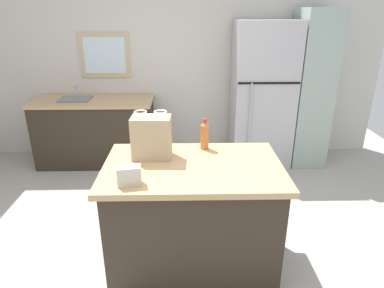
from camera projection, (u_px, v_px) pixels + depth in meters
The scene contains 9 objects.
ground at pixel (175, 261), 2.88m from camera, with size 6.84×6.84×0.00m, color #ADA89E.
back_wall at pixel (176, 59), 4.67m from camera, with size 5.70×0.13×2.75m.
kitchen_island at pixel (193, 215), 2.72m from camera, with size 1.37×0.88×0.91m.
refrigerator at pixel (262, 95), 4.47m from camera, with size 0.78×0.69×1.90m.
tall_cabinet at pixel (310, 90), 4.46m from camera, with size 0.46×0.61×2.04m.
sink_counter at pixel (96, 131), 4.62m from camera, with size 1.58×0.68×1.08m.
shopping_bag at pixel (152, 137), 2.62m from camera, with size 0.31×0.20×0.38m.
small_box at pixel (129, 176), 2.24m from camera, with size 0.16×0.08×0.13m, color beige.
bottle at pixel (205, 135), 2.81m from camera, with size 0.07×0.07×0.26m.
Camera 1 is at (0.10, -2.30, 2.01)m, focal length 31.35 mm.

